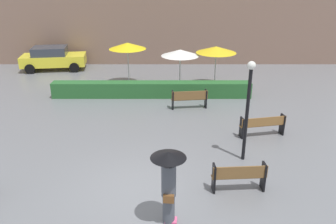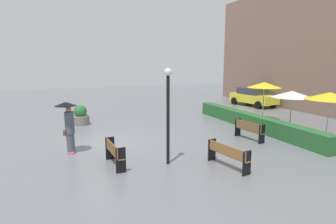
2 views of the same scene
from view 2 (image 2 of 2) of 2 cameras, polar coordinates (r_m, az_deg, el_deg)
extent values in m
plane|color=slate|center=(13.66, -12.63, -6.24)|extent=(60.00, 60.00, 0.00)
cube|color=brown|center=(10.62, -10.63, -8.23)|extent=(1.66, 0.36, 0.04)
cube|color=brown|center=(10.52, -11.44, -7.17)|extent=(1.65, 0.15, 0.41)
cube|color=black|center=(11.33, -11.72, -7.23)|extent=(0.08, 0.35, 0.90)
cube|color=black|center=(9.93, -9.59, -9.69)|extent=(0.08, 0.35, 0.90)
cube|color=brown|center=(14.44, 16.26, -3.61)|extent=(1.78, 0.45, 0.04)
cube|color=brown|center=(14.29, 15.90, -2.77)|extent=(1.75, 0.24, 0.43)
cube|color=black|center=(15.01, 14.02, -3.02)|extent=(0.10, 0.35, 0.91)
cube|color=black|center=(13.88, 18.56, -4.32)|extent=(0.10, 0.35, 0.91)
cube|color=olive|center=(10.52, 12.23, -8.50)|extent=(1.90, 0.61, 0.04)
cube|color=olive|center=(10.36, 11.70, -7.60)|extent=(1.85, 0.40, 0.36)
cube|color=black|center=(11.13, 8.93, -7.59)|extent=(0.13, 0.36, 0.86)
cube|color=black|center=(9.96, 15.75, -10.01)|extent=(0.13, 0.36, 0.86)
cylinder|color=#4C515B|center=(12.52, -19.19, -6.05)|extent=(0.32, 0.32, 0.85)
cube|color=#F2598C|center=(12.57, -19.10, -7.82)|extent=(0.34, 0.29, 0.08)
cylinder|color=#4C515B|center=(12.31, -19.43, -2.07)|extent=(0.38, 0.38, 0.92)
sphere|color=tan|center=(12.21, -19.58, 0.53)|extent=(0.21, 0.21, 0.21)
cube|color=brown|center=(12.39, -20.34, -4.00)|extent=(0.29, 0.13, 0.22)
cylinder|color=black|center=(12.25, -19.99, -0.53)|extent=(0.02, 0.02, 0.90)
cone|color=black|center=(12.18, -20.12, 1.55)|extent=(0.90, 0.90, 0.16)
cylinder|color=slate|center=(18.02, -17.33, -1.59)|extent=(1.03, 1.03, 0.55)
sphere|color=#2D6B33|center=(17.92, -17.43, 0.16)|extent=(0.77, 0.77, 0.77)
cylinder|color=black|center=(10.31, 0.01, -1.79)|extent=(0.12, 0.12, 3.33)
sphere|color=white|center=(10.09, 0.01, 8.17)|extent=(0.28, 0.28, 0.28)
cylinder|color=silver|center=(19.10, 18.83, 1.73)|extent=(0.06, 0.06, 2.36)
cone|color=yellow|center=(18.97, 19.03, 5.25)|extent=(2.10, 2.10, 0.35)
cylinder|color=silver|center=(16.54, 23.69, -0.27)|extent=(0.06, 0.06, 2.10)
cone|color=white|center=(16.39, 23.95, 3.35)|extent=(2.10, 2.10, 0.35)
cylinder|color=silver|center=(15.42, 29.75, -1.24)|extent=(0.06, 0.06, 2.22)
cone|color=yellow|center=(15.27, 30.11, 2.85)|extent=(2.25, 2.25, 0.35)
cube|color=#28602D|center=(16.91, 16.68, -1.84)|extent=(10.56, 0.70, 0.82)
cube|color=yellow|center=(25.62, 16.99, 2.70)|extent=(4.39, 2.28, 0.70)
cube|color=#333842|center=(25.69, 16.74, 4.13)|extent=(2.39, 1.88, 0.55)
cylinder|color=black|center=(25.37, 20.64, 1.62)|extent=(0.66, 0.30, 0.64)
cylinder|color=black|center=(24.07, 17.93, 1.35)|extent=(0.66, 0.30, 0.64)
cylinder|color=black|center=(27.28, 16.08, 2.43)|extent=(0.66, 0.30, 0.64)
cylinder|color=black|center=(26.07, 13.36, 2.21)|extent=(0.66, 0.30, 0.64)
camera|label=1|loc=(14.20, -53.84, 16.05)|focal=36.72mm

